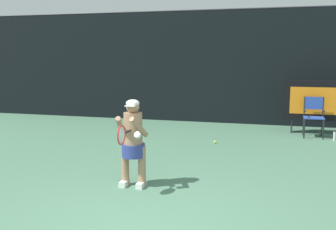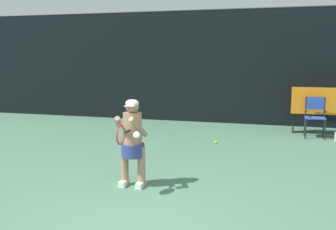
{
  "view_description": "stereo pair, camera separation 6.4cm",
  "coord_description": "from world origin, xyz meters",
  "px_view_note": "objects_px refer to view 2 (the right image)",
  "views": [
    {
      "loc": [
        1.62,
        -4.39,
        2.19
      ],
      "look_at": [
        -0.41,
        2.91,
        1.05
      ],
      "focal_mm": 42.45,
      "sensor_mm": 36.0,
      "label": 1
    },
    {
      "loc": [
        1.68,
        -4.37,
        2.19
      ],
      "look_at": [
        -0.41,
        2.91,
        1.05
      ],
      "focal_mm": 42.45,
      "sensor_mm": 36.0,
      "label": 2
    }
  ],
  "objects_px": {
    "scoreboard": "(325,101)",
    "tennis_racket": "(121,135)",
    "tennis_ball_loose": "(216,142)",
    "umpire_chair": "(315,115)",
    "water_bottle": "(336,137)",
    "tennis_player": "(132,139)"
  },
  "relations": [
    {
      "from": "scoreboard",
      "to": "tennis_racket",
      "type": "relative_size",
      "value": 3.65
    },
    {
      "from": "tennis_ball_loose",
      "to": "umpire_chair",
      "type": "bearing_deg",
      "value": 31.77
    },
    {
      "from": "water_bottle",
      "to": "tennis_racket",
      "type": "relative_size",
      "value": 0.44
    },
    {
      "from": "scoreboard",
      "to": "umpire_chair",
      "type": "bearing_deg",
      "value": -122.75
    },
    {
      "from": "water_bottle",
      "to": "tennis_racket",
      "type": "bearing_deg",
      "value": -125.47
    },
    {
      "from": "umpire_chair",
      "to": "water_bottle",
      "type": "distance_m",
      "value": 0.81
    },
    {
      "from": "scoreboard",
      "to": "tennis_player",
      "type": "distance_m",
      "value": 6.61
    },
    {
      "from": "scoreboard",
      "to": "umpire_chair",
      "type": "height_order",
      "value": "scoreboard"
    },
    {
      "from": "tennis_ball_loose",
      "to": "scoreboard",
      "type": "bearing_deg",
      "value": 35.64
    },
    {
      "from": "umpire_chair",
      "to": "tennis_player",
      "type": "bearing_deg",
      "value": -122.33
    },
    {
      "from": "scoreboard",
      "to": "umpire_chair",
      "type": "relative_size",
      "value": 2.04
    },
    {
      "from": "umpire_chair",
      "to": "tennis_ball_loose",
      "type": "bearing_deg",
      "value": -148.23
    },
    {
      "from": "umpire_chair",
      "to": "tennis_racket",
      "type": "relative_size",
      "value": 1.79
    },
    {
      "from": "scoreboard",
      "to": "umpire_chair",
      "type": "xyz_separation_m",
      "value": [
        -0.28,
        -0.44,
        -0.33
      ]
    },
    {
      "from": "tennis_player",
      "to": "scoreboard",
      "type": "bearing_deg",
      "value": 57.64
    },
    {
      "from": "tennis_player",
      "to": "tennis_ball_loose",
      "type": "distance_m",
      "value": 3.81
    },
    {
      "from": "umpire_chair",
      "to": "tennis_racket",
      "type": "xyz_separation_m",
      "value": [
        -3.24,
        -5.65,
        0.36
      ]
    },
    {
      "from": "scoreboard",
      "to": "tennis_ball_loose",
      "type": "distance_m",
      "value": 3.46
    },
    {
      "from": "tennis_player",
      "to": "umpire_chair",
      "type": "bearing_deg",
      "value": 57.67
    },
    {
      "from": "umpire_chair",
      "to": "tennis_ball_loose",
      "type": "height_order",
      "value": "umpire_chair"
    },
    {
      "from": "tennis_player",
      "to": "tennis_racket",
      "type": "height_order",
      "value": "tennis_player"
    },
    {
      "from": "water_bottle",
      "to": "tennis_ball_loose",
      "type": "bearing_deg",
      "value": -159.28
    }
  ]
}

